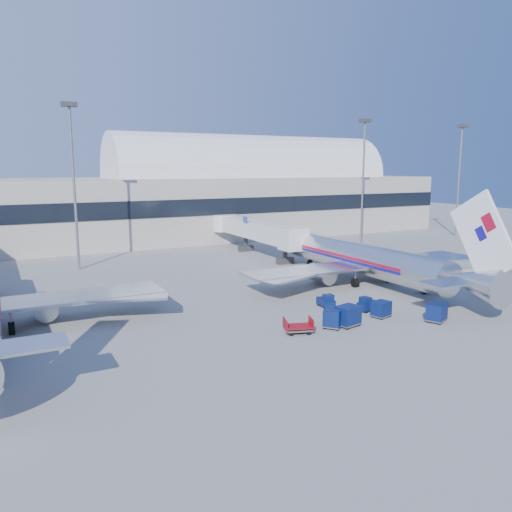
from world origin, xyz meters
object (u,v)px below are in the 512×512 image
mast_west (73,162)px  cart_open_red (298,328)px  airliner_main (367,260)px  cart_solo_far (492,290)px  barrier_mid (448,274)px  cart_solo_near (437,312)px  cart_train_a (381,309)px  tug_right (431,287)px  cart_train_c (333,317)px  mast_east (364,163)px  jetbridge_near (252,230)px  tug_lead (368,304)px  tug_left (326,301)px  barrier_far (466,272)px  cart_train_b (348,315)px  mast_far_east (460,164)px  barrier_near (430,277)px  ramp_worker (498,299)px

mast_west → cart_open_red: (12.43, -37.49, -14.33)m
airliner_main → cart_open_red: 21.42m
cart_open_red → cart_solo_far: bearing=18.3°
barrier_mid → mast_west: bearing=145.9°
cart_solo_near → cart_train_a: bearing=112.3°
tug_right → cart_train_c: 17.75m
barrier_mid → cart_train_a: cart_train_a is taller
mast_east → tug_right: 39.54m
jetbridge_near → tug_lead: jetbridge_near is taller
tug_left → cart_train_c: (-3.26, -5.63, 0.27)m
mast_west → barrier_far: (44.60, -28.00, -14.34)m
barrier_mid → tug_left: size_ratio=1.30×
cart_solo_far → cart_train_b: bearing=174.4°
jetbridge_near → tug_lead: 36.36m
cart_train_a → cart_train_b: (-4.51, -0.71, 0.17)m
cart_solo_near → cart_solo_far: size_ratio=1.06×
mast_east → cart_train_a: mast_east is taller
airliner_main → mast_east: bearing=51.9°
barrier_far → cart_train_b: size_ratio=1.24×
mast_west → mast_far_east: same height
barrier_near → tug_lead: bearing=-156.1°
airliner_main → cart_solo_far: airliner_main is taller
cart_train_a → cart_solo_far: size_ratio=0.90×
tug_right → cart_open_red: size_ratio=0.90×
cart_train_a → cart_open_red: (-9.43, -0.25, -0.37)m
barrier_near → cart_open_red: 27.28m
mast_far_east → cart_train_c: (-59.01, -37.66, -13.87)m
mast_west → cart_train_c: mast_west is taller
jetbridge_near → cart_solo_near: (-2.17, -41.50, -3.01)m
tug_lead → ramp_worker: 13.72m
mast_far_east → barrier_near: bearing=-142.9°
jetbridge_near → ramp_worker: (7.35, -40.82, -3.13)m
tug_right → cart_train_c: size_ratio=1.02×
cart_train_c → cart_solo_far: (21.26, 0.18, 0.06)m
airliner_main → tug_right: airliner_main is taller
barrier_mid → barrier_far: 3.30m
jetbridge_near → cart_solo_near: bearing=-93.0°
barrier_near → cart_train_b: 22.93m
barrier_near → tug_lead: 17.30m
barrier_far → tug_right: 12.51m
mast_west → cart_solo_near: bearing=-58.0°
mast_east → jetbridge_near: bearing=177.9°
cart_solo_far → cart_open_red: size_ratio=0.81×
tug_right → ramp_worker: size_ratio=1.58×
mast_west → cart_open_red: size_ratio=8.04×
barrier_mid → tug_left: (-22.06, -4.03, 0.20)m
airliner_main → mast_west: mast_west is taller
mast_east → mast_west: bearing=180.0°
cart_train_b → cart_solo_near: (8.08, -2.74, -0.07)m
tug_right → cart_train_a: cart_train_a is taller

